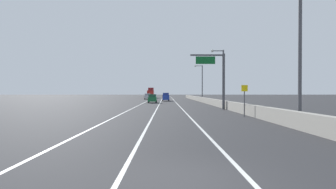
# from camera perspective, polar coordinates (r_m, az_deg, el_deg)

# --- Properties ---
(ground_plane) EXTENTS (320.00, 320.00, 0.00)m
(ground_plane) POSITION_cam_1_polar(r_m,az_deg,el_deg) (71.05, 0.15, -1.33)
(ground_plane) COLOR #2D2D30
(lane_stripe_left) EXTENTS (0.16, 130.00, 0.00)m
(lane_stripe_left) POSITION_cam_1_polar(r_m,az_deg,el_deg) (62.23, -4.84, -1.60)
(lane_stripe_left) COLOR silver
(lane_stripe_left) RESTS_ON ground_plane
(lane_stripe_center) EXTENTS (0.16, 130.00, 0.00)m
(lane_stripe_center) POSITION_cam_1_polar(r_m,az_deg,el_deg) (62.06, -1.61, -1.61)
(lane_stripe_center) COLOR silver
(lane_stripe_center) RESTS_ON ground_plane
(lane_stripe_right) EXTENTS (0.16, 130.00, 0.00)m
(lane_stripe_right) POSITION_cam_1_polar(r_m,az_deg,el_deg) (62.09, 1.62, -1.60)
(lane_stripe_right) COLOR silver
(lane_stripe_right) RESTS_ON ground_plane
(jersey_barrier_right) EXTENTS (0.60, 120.00, 1.10)m
(jersey_barrier_right) POSITION_cam_1_polar(r_m,az_deg,el_deg) (47.78, 9.65, -1.60)
(jersey_barrier_right) COLOR #9E998E
(jersey_barrier_right) RESTS_ON ground_plane
(overhead_sign_gantry) EXTENTS (4.68, 0.36, 7.50)m
(overhead_sign_gantry) POSITION_cam_1_polar(r_m,az_deg,el_deg) (36.23, 10.78, 4.32)
(overhead_sign_gantry) COLOR #47474C
(overhead_sign_gantry) RESTS_ON ground_plane
(speed_advisory_sign) EXTENTS (0.60, 0.11, 3.00)m
(speed_advisory_sign) POSITION_cam_1_polar(r_m,az_deg,el_deg) (26.14, 16.17, -0.74)
(speed_advisory_sign) COLOR #4C4C51
(speed_advisory_sign) RESTS_ON ground_plane
(lamp_post_right_near) EXTENTS (2.14, 0.44, 9.20)m
(lamp_post_right_near) POSITION_cam_1_polar(r_m,az_deg,el_deg) (20.35, 25.90, 8.94)
(lamp_post_right_near) COLOR #4C4C51
(lamp_post_right_near) RESTS_ON ground_plane
(lamp_post_right_second) EXTENTS (2.14, 0.44, 9.20)m
(lamp_post_right_second) POSITION_cam_1_polar(r_m,az_deg,el_deg) (43.61, 11.50, 4.47)
(lamp_post_right_second) COLOR #4C4C51
(lamp_post_right_second) RESTS_ON ground_plane
(lamp_post_right_third) EXTENTS (2.14, 0.44, 9.20)m
(lamp_post_right_third) POSITION_cam_1_polar(r_m,az_deg,el_deg) (67.76, 7.17, 3.08)
(lamp_post_right_third) COLOR #4C4C51
(lamp_post_right_third) RESTS_ON ground_plane
(car_blue_0) EXTENTS (1.82, 4.51, 2.12)m
(car_blue_0) POSITION_cam_1_polar(r_m,az_deg,el_deg) (68.06, -0.49, -0.53)
(car_blue_0) COLOR #1E389E
(car_blue_0) RESTS_ON ground_plane
(car_silver_1) EXTENTS (1.90, 4.53, 1.86)m
(car_silver_1) POSITION_cam_1_polar(r_m,az_deg,el_deg) (82.96, -4.41, -0.42)
(car_silver_1) COLOR #B7B7BC
(car_silver_1) RESTS_ON ground_plane
(car_green_2) EXTENTS (1.88, 4.43, 1.87)m
(car_green_2) POSITION_cam_1_polar(r_m,az_deg,el_deg) (56.87, -3.38, -0.87)
(car_green_2) COLOR #196033
(car_green_2) RESTS_ON ground_plane
(box_truck) EXTENTS (2.71, 9.98, 4.01)m
(box_truck) POSITION_cam_1_polar(r_m,az_deg,el_deg) (102.11, -3.75, 0.27)
(box_truck) COLOR #A51E19
(box_truck) RESTS_ON ground_plane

